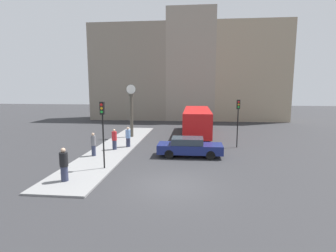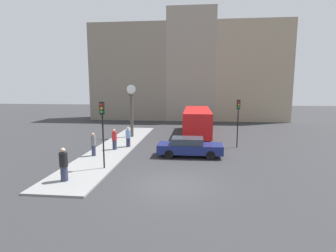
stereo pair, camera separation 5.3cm
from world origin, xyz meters
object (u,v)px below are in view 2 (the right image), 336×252
Objects in this scene: sedan_car at (189,147)px; pedestrian_grey_jacket at (93,144)px; traffic_light_near at (103,121)px; traffic_light_far at (238,114)px; pedestrian_blue_stripe at (128,137)px; pedestrian_black_jacket at (64,165)px; pedestrian_red_top at (114,139)px; street_clock at (132,110)px; bus_distant at (197,120)px.

pedestrian_grey_jacket reaches higher than sedan_car.
sedan_car is 1.15× the size of traffic_light_near.
traffic_light_far reaches higher than sedan_car.
pedestrian_grey_jacket is at bearing -119.43° from pedestrian_blue_stripe.
pedestrian_blue_stripe reaches higher than sedan_car.
pedestrian_black_jacket is at bearing -137.04° from sedan_car.
pedestrian_black_jacket is (-10.25, -9.19, -1.85)m from traffic_light_far.
sedan_car is at bearing -10.69° from pedestrian_red_top.
pedestrian_grey_jacket is at bearing -158.72° from traffic_light_far.
traffic_light_far is 2.41× the size of pedestrian_blue_stripe.
traffic_light_far reaches higher than pedestrian_black_jacket.
pedestrian_black_jacket is 8.22m from pedestrian_blue_stripe.
traffic_light_near is at bearing -57.52° from pedestrian_grey_jacket.
street_clock reaches higher than pedestrian_blue_stripe.
bus_distant is 6.01× the size of pedestrian_red_top.
pedestrian_red_top is at bearing -167.63° from traffic_light_far.
traffic_light_far is 11.59m from pedestrian_grey_jacket.
pedestrian_black_jacket is 1.06× the size of pedestrian_grey_jacket.
pedestrian_grey_jacket is at bearing -97.67° from street_clock.
pedestrian_black_jacket is at bearing -115.57° from bus_distant.
sedan_car is at bearing -23.14° from pedestrian_blue_stripe.
sedan_car is 1.17× the size of traffic_light_far.
sedan_car is 2.78× the size of pedestrian_grey_jacket.
pedestrian_blue_stripe is at bearing 156.86° from sedan_car.
pedestrian_grey_jacket is (-1.73, 2.71, -2.03)m from traffic_light_near.
traffic_light_near reaches higher than traffic_light_far.
pedestrian_blue_stripe is (-8.93, -1.09, -1.91)m from traffic_light_far.
traffic_light_near reaches higher than pedestrian_grey_jacket.
bus_distant reaches higher than pedestrian_grey_jacket.
pedestrian_red_top is 2.21m from pedestrian_grey_jacket.
traffic_light_near is 10.14m from street_clock.
traffic_light_near reaches higher than bus_distant.
traffic_light_far is (8.93, 6.86, -0.15)m from traffic_light_near.
sedan_car is at bearing 42.96° from pedestrian_black_jacket.
bus_distant is at bearing 48.89° from pedestrian_blue_stripe.
traffic_light_near is at bearing -114.80° from bus_distant.
traffic_light_near reaches higher than pedestrian_blue_stripe.
street_clock is at bearing 89.02° from pedestrian_red_top.
sedan_car is 8.73m from pedestrian_black_jacket.
pedestrian_grey_jacket is at bearing -127.73° from bus_distant.
traffic_light_far is 2.37× the size of pedestrian_grey_jacket.
sedan_car is 2.83× the size of pedestrian_blue_stripe.
sedan_car is 8.72m from bus_distant.
street_clock is (-0.73, 10.11, -0.26)m from traffic_light_near.
traffic_light_near is 2.46× the size of pedestrian_blue_stripe.
bus_distant is 6.86m from street_clock.
pedestrian_black_jacket is (-6.38, -5.95, 0.27)m from sedan_car.
traffic_light_far reaches higher than pedestrian_grey_jacket.
pedestrian_black_jacket reaches higher than sedan_car.
pedestrian_black_jacket is (-1.32, -2.33, -2.00)m from traffic_light_near.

